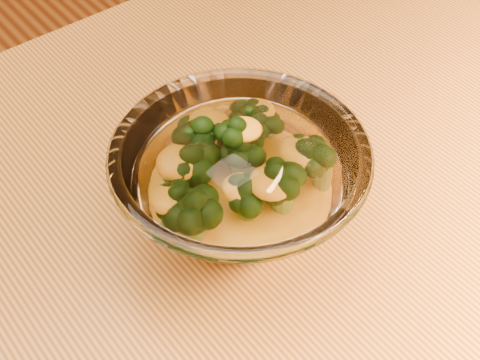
# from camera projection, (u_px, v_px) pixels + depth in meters

# --- Properties ---
(table) EXTENTS (1.20, 0.80, 0.75)m
(table) POSITION_uv_depth(u_px,v_px,m) (287.00, 302.00, 0.64)
(table) COLOR gold
(table) RESTS_ON ground
(glass_bowl) EXTENTS (0.21, 0.21, 0.09)m
(glass_bowl) POSITION_uv_depth(u_px,v_px,m) (240.00, 184.00, 0.55)
(glass_bowl) COLOR white
(glass_bowl) RESTS_ON table
(cheese_sauce) EXTENTS (0.11, 0.11, 0.03)m
(cheese_sauce) POSITION_uv_depth(u_px,v_px,m) (240.00, 199.00, 0.56)
(cheese_sauce) COLOR yellow
(cheese_sauce) RESTS_ON glass_bowl
(broccoli_heap) EXTENTS (0.15, 0.13, 0.07)m
(broccoli_heap) POSITION_uv_depth(u_px,v_px,m) (235.00, 167.00, 0.54)
(broccoli_heap) COLOR black
(broccoli_heap) RESTS_ON cheese_sauce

